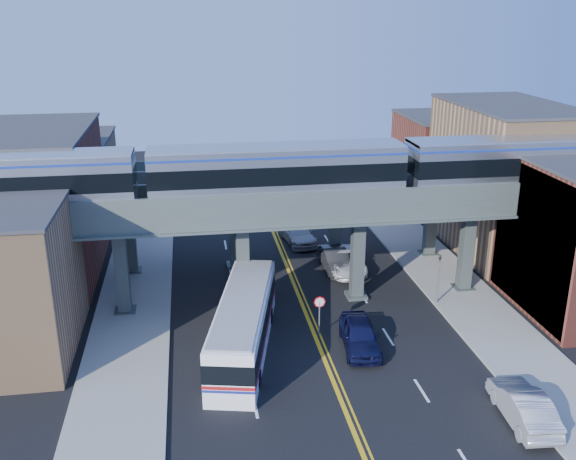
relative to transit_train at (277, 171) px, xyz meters
name	(u,v)px	position (x,y,z in m)	size (l,w,h in m)	color
ground	(324,359)	(1.61, -8.00, -9.42)	(120.00, 120.00, 0.00)	black
sidewalk_west	(135,298)	(-9.89, 2.00, -9.34)	(5.00, 70.00, 0.16)	gray
sidewalk_east	(445,278)	(13.11, 2.00, -9.34)	(5.00, 70.00, 0.16)	gray
building_west_b	(39,205)	(-16.89, 8.00, -3.92)	(8.00, 14.00, 11.00)	brown
building_west_c	(70,180)	(-16.89, 21.00, -5.42)	(8.00, 10.00, 8.00)	#A57E55
building_east_b	(504,179)	(20.11, 8.00, -3.42)	(8.00, 14.00, 12.00)	#A57E55
building_east_c	(443,161)	(20.11, 21.00, -4.92)	(8.00, 10.00, 9.00)	brown
mural_panel	(531,246)	(16.16, -4.00, -4.67)	(0.10, 9.50, 9.50)	teal
elevated_viaduct_near	(301,213)	(1.61, 0.00, -2.95)	(52.00, 3.60, 7.40)	#424D49
elevated_viaduct_far	(285,186)	(1.61, 7.00, -2.95)	(52.00, 3.60, 7.40)	#424D49
transit_train	(277,171)	(0.00, 0.00, 0.00)	(51.15, 3.21, 3.75)	black
stop_sign	(320,309)	(1.91, -5.00, -7.67)	(0.76, 0.09, 2.63)	slate
traffic_signal	(439,274)	(10.81, -2.00, -7.12)	(0.15, 0.18, 4.10)	slate
transit_bus	(244,325)	(-2.92, -6.12, -7.77)	(5.38, 12.78, 3.21)	white
car_lane_a	(360,335)	(3.97, -7.07, -8.54)	(2.09, 5.19, 1.77)	black
car_lane_b	(335,260)	(5.24, 5.14, -8.58)	(1.78, 5.11, 1.68)	#2D2D2F
car_lane_c	(345,261)	(5.97, 4.89, -8.61)	(2.71, 5.88, 1.63)	silver
car_lane_d	(298,233)	(3.41, 11.74, -8.62)	(2.26, 5.57, 1.62)	#A3A3A7
car_parked_curb	(523,405)	(10.11, -15.26, -8.56)	(1.82, 5.22, 1.72)	#A7A8AC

